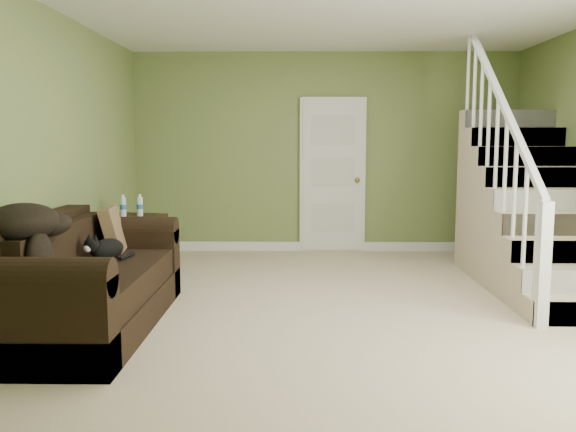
{
  "coord_description": "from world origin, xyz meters",
  "views": [
    {
      "loc": [
        -0.36,
        -5.29,
        1.46
      ],
      "look_at": [
        -0.45,
        0.2,
        0.78
      ],
      "focal_mm": 38.0,
      "sensor_mm": 36.0,
      "label": 1
    }
  ],
  "objects_px": {
    "sofa": "(85,286)",
    "side_table": "(134,246)",
    "cat": "(106,249)",
    "banana": "(95,270)"
  },
  "relations": [
    {
      "from": "cat",
      "to": "banana",
      "type": "height_order",
      "value": "cat"
    },
    {
      "from": "sofa",
      "to": "cat",
      "type": "distance_m",
      "value": 0.38
    },
    {
      "from": "sofa",
      "to": "banana",
      "type": "xyz_separation_m",
      "value": [
        0.15,
        -0.18,
        0.17
      ]
    },
    {
      "from": "sofa",
      "to": "side_table",
      "type": "relative_size",
      "value": 2.5
    },
    {
      "from": "side_table",
      "to": "banana",
      "type": "bearing_deg",
      "value": -83.06
    },
    {
      "from": "cat",
      "to": "banana",
      "type": "xyz_separation_m",
      "value": [
        0.06,
        -0.47,
        -0.07
      ]
    },
    {
      "from": "cat",
      "to": "sofa",
      "type": "bearing_deg",
      "value": -81.91
    },
    {
      "from": "sofa",
      "to": "cat",
      "type": "bearing_deg",
      "value": 73.11
    },
    {
      "from": "sofa",
      "to": "side_table",
      "type": "height_order",
      "value": "side_table"
    },
    {
      "from": "sofa",
      "to": "cat",
      "type": "xyz_separation_m",
      "value": [
        0.09,
        0.29,
        0.24
      ]
    }
  ]
}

